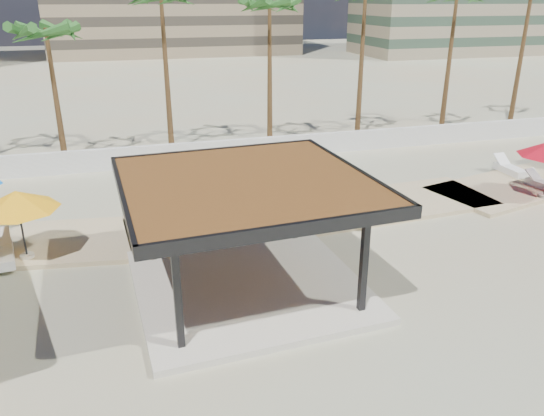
# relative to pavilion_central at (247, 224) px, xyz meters

# --- Properties ---
(ground) EXTENTS (200.00, 200.00, 0.00)m
(ground) POSITION_rel_pavilion_central_xyz_m (2.37, -1.95, -2.20)
(ground) COLOR tan
(ground) RESTS_ON ground
(promenade) EXTENTS (44.45, 7.97, 0.24)m
(promenade) POSITION_rel_pavilion_central_xyz_m (4.37, 5.72, -2.14)
(promenade) COLOR #C6B284
(promenade) RESTS_ON ground
(boundary_wall) EXTENTS (56.00, 0.30, 1.20)m
(boundary_wall) POSITION_rel_pavilion_central_xyz_m (2.37, 14.05, -1.60)
(boundary_wall) COLOR silver
(boundary_wall) RESTS_ON ground
(pavilion_central) EXTENTS (7.69, 7.69, 3.69)m
(pavilion_central) POSITION_rel_pavilion_central_xyz_m (0.00, 0.00, 0.00)
(pavilion_central) COLOR beige
(pavilion_central) RESTS_ON ground
(umbrella_b) EXTENTS (3.06, 3.06, 2.47)m
(umbrella_b) POSITION_rel_pavilion_central_xyz_m (-7.04, 3.85, 0.10)
(umbrella_b) COLOR beige
(umbrella_b) RESTS_ON promenade
(lounger_a) EXTENTS (1.08, 2.24, 0.81)m
(lounger_a) POSITION_rel_pavilion_central_xyz_m (-7.81, 3.90, -1.82)
(lounger_a) COLOR white
(lounger_a) RESTS_ON promenade
(lounger_b) EXTENTS (1.87, 2.43, 0.90)m
(lounger_b) POSITION_rel_pavilion_central_xyz_m (5.72, 4.02, -1.80)
(lounger_b) COLOR white
(lounger_b) RESTS_ON promenade
(lounger_c) EXTENTS (0.95, 1.98, 0.72)m
(lounger_c) POSITION_rel_pavilion_central_xyz_m (15.69, 4.87, -1.85)
(lounger_c) COLOR white
(lounger_c) RESTS_ON promenade
(lounger_d) EXTENTS (0.70, 2.09, 0.79)m
(lounger_d) POSITION_rel_pavilion_central_xyz_m (15.72, 7.30, -1.83)
(lounger_d) COLOR white
(lounger_d) RESTS_ON promenade
(palm_c) EXTENTS (3.00, 3.00, 7.85)m
(palm_c) POSITION_rel_pavilion_central_xyz_m (-6.63, 16.15, 4.57)
(palm_c) COLOR brown
(palm_c) RESTS_ON ground
(palm_d) EXTENTS (3.00, 3.00, 9.52)m
(palm_d) POSITION_rel_pavilion_central_xyz_m (-0.63, 16.95, 6.14)
(palm_d) COLOR brown
(palm_d) RESTS_ON ground
(palm_e) EXTENTS (3.00, 3.00, 9.10)m
(palm_e) POSITION_rel_pavilion_central_xyz_m (5.37, 16.45, 5.75)
(palm_e) COLOR brown
(palm_e) RESTS_ON ground
(palm_f) EXTENTS (3.00, 3.00, 9.68)m
(palm_f) POSITION_rel_pavilion_central_xyz_m (11.37, 16.65, 6.30)
(palm_f) COLOR brown
(palm_f) RESTS_ON ground
(palm_g) EXTENTS (3.00, 3.00, 9.57)m
(palm_g) POSITION_rel_pavilion_central_xyz_m (17.37, 16.25, 6.19)
(palm_g) COLOR brown
(palm_g) RESTS_ON ground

